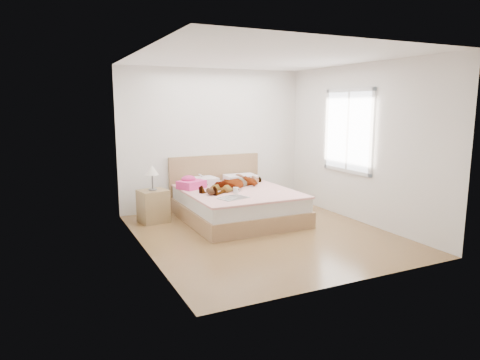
{
  "coord_description": "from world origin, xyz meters",
  "views": [
    {
      "loc": [
        -3.01,
        -5.5,
        1.94
      ],
      "look_at": [
        0.0,
        0.85,
        0.7
      ],
      "focal_mm": 32.0,
      "sensor_mm": 36.0,
      "label": 1
    }
  ],
  "objects_px": {
    "phone": "(201,175)",
    "plush_toy": "(211,191)",
    "towel": "(191,183)",
    "magazine": "(233,198)",
    "nightstand": "(153,203)",
    "bed": "(235,202)",
    "coffee_mug": "(236,190)",
    "woman": "(236,181)"
  },
  "relations": [
    {
      "from": "phone",
      "to": "towel",
      "type": "relative_size",
      "value": 0.18
    },
    {
      "from": "phone",
      "to": "towel",
      "type": "xyz_separation_m",
      "value": [
        -0.25,
        -0.16,
        -0.09
      ]
    },
    {
      "from": "bed",
      "to": "coffee_mug",
      "type": "xyz_separation_m",
      "value": [
        -0.13,
        -0.31,
        0.28
      ]
    },
    {
      "from": "woman",
      "to": "nightstand",
      "type": "distance_m",
      "value": 1.47
    },
    {
      "from": "phone",
      "to": "plush_toy",
      "type": "height_order",
      "value": "phone"
    },
    {
      "from": "phone",
      "to": "bed",
      "type": "height_order",
      "value": "bed"
    },
    {
      "from": "magazine",
      "to": "woman",
      "type": "bearing_deg",
      "value": 62.98
    },
    {
      "from": "woman",
      "to": "towel",
      "type": "xyz_separation_m",
      "value": [
        -0.75,
        0.24,
        -0.02
      ]
    },
    {
      "from": "woman",
      "to": "towel",
      "type": "height_order",
      "value": "towel"
    },
    {
      "from": "plush_toy",
      "to": "coffee_mug",
      "type": "bearing_deg",
      "value": -5.62
    },
    {
      "from": "phone",
      "to": "woman",
      "type": "bearing_deg",
      "value": -69.19
    },
    {
      "from": "towel",
      "to": "nightstand",
      "type": "height_order",
      "value": "nightstand"
    },
    {
      "from": "bed",
      "to": "nightstand",
      "type": "bearing_deg",
      "value": 164.87
    },
    {
      "from": "magazine",
      "to": "nightstand",
      "type": "distance_m",
      "value": 1.44
    },
    {
      "from": "woman",
      "to": "magazine",
      "type": "distance_m",
      "value": 0.91
    },
    {
      "from": "coffee_mug",
      "to": "plush_toy",
      "type": "bearing_deg",
      "value": 174.38
    },
    {
      "from": "woman",
      "to": "coffee_mug",
      "type": "height_order",
      "value": "woman"
    },
    {
      "from": "bed",
      "to": "woman",
      "type": "bearing_deg",
      "value": 63.72
    },
    {
      "from": "towel",
      "to": "coffee_mug",
      "type": "distance_m",
      "value": 0.89
    },
    {
      "from": "bed",
      "to": "magazine",
      "type": "distance_m",
      "value": 0.76
    },
    {
      "from": "coffee_mug",
      "to": "nightstand",
      "type": "xyz_separation_m",
      "value": [
        -1.21,
        0.67,
        -0.24
      ]
    },
    {
      "from": "plush_toy",
      "to": "nightstand",
      "type": "xyz_separation_m",
      "value": [
        -0.78,
        0.63,
        -0.25
      ]
    },
    {
      "from": "magazine",
      "to": "phone",
      "type": "bearing_deg",
      "value": 94.32
    },
    {
      "from": "nightstand",
      "to": "woman",
      "type": "bearing_deg",
      "value": -7.99
    },
    {
      "from": "phone",
      "to": "bed",
      "type": "bearing_deg",
      "value": -83.87
    },
    {
      "from": "woman",
      "to": "towel",
      "type": "relative_size",
      "value": 2.97
    },
    {
      "from": "woman",
      "to": "phone",
      "type": "height_order",
      "value": "woman"
    },
    {
      "from": "phone",
      "to": "coffee_mug",
      "type": "relative_size",
      "value": 0.74
    },
    {
      "from": "towel",
      "to": "plush_toy",
      "type": "distance_m",
      "value": 0.68
    },
    {
      "from": "woman",
      "to": "magazine",
      "type": "relative_size",
      "value": 3.16
    },
    {
      "from": "bed",
      "to": "nightstand",
      "type": "relative_size",
      "value": 2.17
    },
    {
      "from": "phone",
      "to": "plush_toy",
      "type": "relative_size",
      "value": 0.46
    },
    {
      "from": "magazine",
      "to": "nightstand",
      "type": "bearing_deg",
      "value": 135.36
    },
    {
      "from": "magazine",
      "to": "coffee_mug",
      "type": "height_order",
      "value": "coffee_mug"
    },
    {
      "from": "phone",
      "to": "bed",
      "type": "distance_m",
      "value": 0.82
    },
    {
      "from": "nightstand",
      "to": "bed",
      "type": "bearing_deg",
      "value": -15.13
    },
    {
      "from": "coffee_mug",
      "to": "magazine",
      "type": "bearing_deg",
      "value": -120.63
    },
    {
      "from": "bed",
      "to": "coffee_mug",
      "type": "bearing_deg",
      "value": -113.35
    },
    {
      "from": "towel",
      "to": "nightstand",
      "type": "relative_size",
      "value": 0.55
    },
    {
      "from": "phone",
      "to": "coffee_mug",
      "type": "bearing_deg",
      "value": -102.45
    },
    {
      "from": "woman",
      "to": "bed",
      "type": "xyz_separation_m",
      "value": [
        -0.08,
        -0.16,
        -0.34
      ]
    },
    {
      "from": "towel",
      "to": "coffee_mug",
      "type": "height_order",
      "value": "towel"
    }
  ]
}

